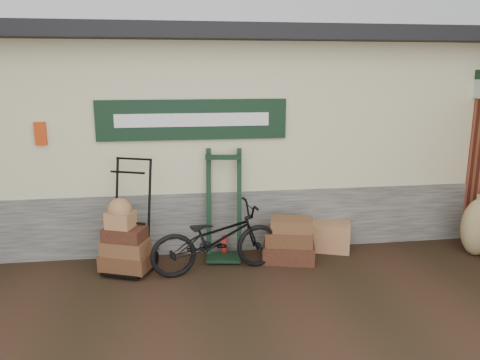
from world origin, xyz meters
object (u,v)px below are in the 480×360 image
Objects in this scene: green_barrow at (224,205)px; suitcase_stack at (289,239)px; porter_trolley at (130,215)px; bicycle at (216,235)px; wicker_hamper at (328,236)px.

green_barrow reaches higher than suitcase_stack.
bicycle is (1.11, -0.26, -0.25)m from porter_trolley.
green_barrow is 1.66m from wicker_hamper.
green_barrow is 2.40× the size of wicker_hamper.
wicker_hamper is (0.68, 0.34, -0.10)m from suitcase_stack.
bicycle is (-0.16, -0.48, -0.26)m from green_barrow.
wicker_hamper is (1.56, 0.07, -0.56)m from green_barrow.
porter_trolley is 0.87× the size of bicycle.
suitcase_stack is at bearing -8.16° from green_barrow.
suitcase_stack is at bearing -153.45° from wicker_hamper.
wicker_hamper is at bearing 26.55° from suitcase_stack.
wicker_hamper is at bearing -82.28° from bicycle.
porter_trolley is 2.14× the size of suitcase_stack.
green_barrow is at bearing 32.16° from porter_trolley.
suitcase_stack is 0.76m from wicker_hamper.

